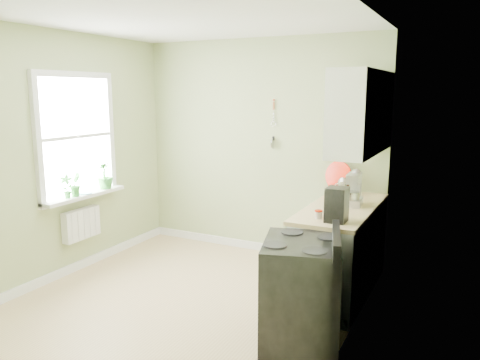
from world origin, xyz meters
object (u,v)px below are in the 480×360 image
at_px(coffee_maker, 336,205).
at_px(kettle, 343,186).
at_px(stand_mixer, 353,190).
at_px(stove, 302,292).

bearing_deg(coffee_maker, kettle, 102.03).
distance_m(kettle, coffee_maker, 1.18).
bearing_deg(kettle, stand_mixer, -63.46).
height_order(stand_mixer, coffee_maker, stand_mixer).
bearing_deg(stove, stand_mixer, 85.64).
relative_size(stand_mixer, coffee_maker, 1.16).
relative_size(stove, kettle, 5.18).
xyz_separation_m(stand_mixer, coffee_maker, (0.01, -0.69, -0.01)).
bearing_deg(stove, kettle, 94.52).
relative_size(kettle, coffee_maker, 0.62).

